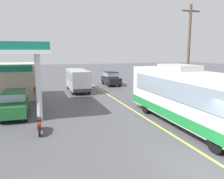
{
  "coord_description": "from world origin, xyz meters",
  "views": [
    {
      "loc": [
        -6.73,
        -6.91,
        4.48
      ],
      "look_at": [
        -1.5,
        10.0,
        1.6
      ],
      "focal_mm": 37.05,
      "sensor_mm": 36.0,
      "label": 1
    }
  ],
  "objects_px": {
    "car_trailing_behind_bus": "(111,78)",
    "motorcycle_parked_forecourt": "(39,125)",
    "minibus_opposing_lane": "(78,78)",
    "coach_bus_main": "(187,98)",
    "pedestrian_near_pump": "(37,92)",
    "car_at_pump": "(15,102)"
  },
  "relations": [
    {
      "from": "car_at_pump",
      "to": "motorcycle_parked_forecourt",
      "type": "xyz_separation_m",
      "value": [
        1.61,
        -4.05,
        -0.57
      ]
    },
    {
      "from": "minibus_opposing_lane",
      "to": "car_trailing_behind_bus",
      "type": "height_order",
      "value": "minibus_opposing_lane"
    },
    {
      "from": "pedestrian_near_pump",
      "to": "car_trailing_behind_bus",
      "type": "height_order",
      "value": "car_trailing_behind_bus"
    },
    {
      "from": "minibus_opposing_lane",
      "to": "coach_bus_main",
      "type": "bearing_deg",
      "value": -73.02
    },
    {
      "from": "minibus_opposing_lane",
      "to": "car_trailing_behind_bus",
      "type": "xyz_separation_m",
      "value": [
        5.07,
        3.58,
        -0.46
      ]
    },
    {
      "from": "car_trailing_behind_bus",
      "to": "motorcycle_parked_forecourt",
      "type": "bearing_deg",
      "value": -118.93
    },
    {
      "from": "minibus_opposing_lane",
      "to": "car_trailing_behind_bus",
      "type": "distance_m",
      "value": 6.22
    },
    {
      "from": "coach_bus_main",
      "to": "pedestrian_near_pump",
      "type": "xyz_separation_m",
      "value": [
        -8.84,
        9.54,
        -0.79
      ]
    },
    {
      "from": "car_at_pump",
      "to": "motorcycle_parked_forecourt",
      "type": "bearing_deg",
      "value": -68.31
    },
    {
      "from": "minibus_opposing_lane",
      "to": "motorcycle_parked_forecourt",
      "type": "height_order",
      "value": "minibus_opposing_lane"
    },
    {
      "from": "car_trailing_behind_bus",
      "to": "car_at_pump",
      "type": "bearing_deg",
      "value": -130.49
    },
    {
      "from": "pedestrian_near_pump",
      "to": "car_trailing_behind_bus",
      "type": "distance_m",
      "value": 12.75
    },
    {
      "from": "coach_bus_main",
      "to": "pedestrian_near_pump",
      "type": "relative_size",
      "value": 6.65
    },
    {
      "from": "minibus_opposing_lane",
      "to": "pedestrian_near_pump",
      "type": "distance_m",
      "value": 6.65
    },
    {
      "from": "minibus_opposing_lane",
      "to": "car_at_pump",
      "type": "bearing_deg",
      "value": -122.44
    },
    {
      "from": "coach_bus_main",
      "to": "minibus_opposing_lane",
      "type": "xyz_separation_m",
      "value": [
        -4.43,
        14.49,
        -0.25
      ]
    },
    {
      "from": "pedestrian_near_pump",
      "to": "motorcycle_parked_forecourt",
      "type": "bearing_deg",
      "value": -88.86
    },
    {
      "from": "coach_bus_main",
      "to": "minibus_opposing_lane",
      "type": "distance_m",
      "value": 15.16
    },
    {
      "from": "car_at_pump",
      "to": "minibus_opposing_lane",
      "type": "relative_size",
      "value": 0.69
    },
    {
      "from": "car_at_pump",
      "to": "pedestrian_near_pump",
      "type": "xyz_separation_m",
      "value": [
        1.45,
        4.26,
        -0.08
      ]
    },
    {
      "from": "car_at_pump",
      "to": "coach_bus_main",
      "type": "bearing_deg",
      "value": -27.17
    },
    {
      "from": "car_trailing_behind_bus",
      "to": "minibus_opposing_lane",
      "type": "bearing_deg",
      "value": -144.78
    }
  ]
}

